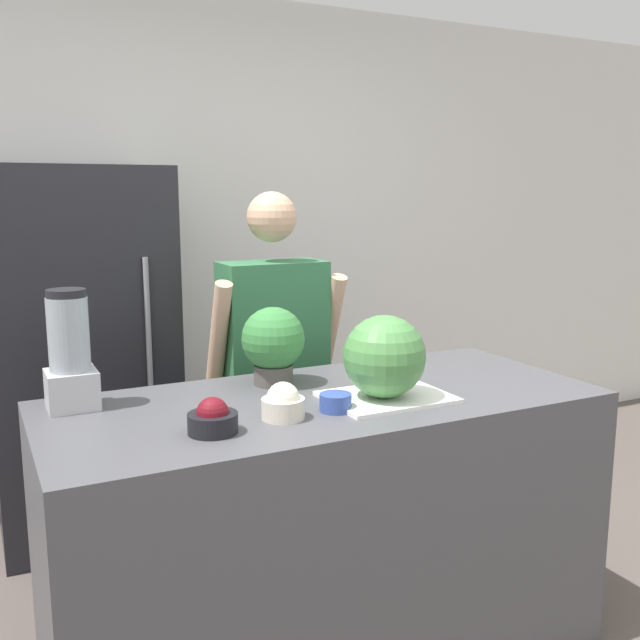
{
  "coord_description": "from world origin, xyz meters",
  "views": [
    {
      "loc": [
        -1.02,
        -1.61,
        1.59
      ],
      "look_at": [
        0.0,
        0.43,
        1.18
      ],
      "focal_mm": 40.0,
      "sensor_mm": 36.0,
      "label": 1
    }
  ],
  "objects_px": {
    "watermelon": "(384,357)",
    "bowl_cherries": "(213,419)",
    "bowl_cream": "(283,404)",
    "refrigerator": "(82,355)",
    "potted_plant": "(273,343)",
    "person": "(274,378)",
    "bowl_small_blue": "(335,402)",
    "blender": "(70,355)"
  },
  "relations": [
    {
      "from": "watermelon",
      "to": "potted_plant",
      "type": "bearing_deg",
      "value": 124.53
    },
    {
      "from": "watermelon",
      "to": "potted_plant",
      "type": "distance_m",
      "value": 0.42
    },
    {
      "from": "bowl_cherries",
      "to": "bowl_cream",
      "type": "height_order",
      "value": "bowl_cream"
    },
    {
      "from": "bowl_cherries",
      "to": "bowl_cream",
      "type": "relative_size",
      "value": 1.1
    },
    {
      "from": "watermelon",
      "to": "person",
      "type": "bearing_deg",
      "value": 91.84
    },
    {
      "from": "watermelon",
      "to": "blender",
      "type": "relative_size",
      "value": 0.71
    },
    {
      "from": "person",
      "to": "bowl_small_blue",
      "type": "bearing_deg",
      "value": -100.47
    },
    {
      "from": "bowl_cherries",
      "to": "refrigerator",
      "type": "bearing_deg",
      "value": 95.01
    },
    {
      "from": "watermelon",
      "to": "bowl_cherries",
      "type": "distance_m",
      "value": 0.6
    },
    {
      "from": "potted_plant",
      "to": "person",
      "type": "bearing_deg",
      "value": 67.21
    },
    {
      "from": "bowl_cherries",
      "to": "potted_plant",
      "type": "distance_m",
      "value": 0.54
    },
    {
      "from": "refrigerator",
      "to": "bowl_small_blue",
      "type": "bearing_deg",
      "value": -70.51
    },
    {
      "from": "bowl_small_blue",
      "to": "blender",
      "type": "xyz_separation_m",
      "value": [
        -0.72,
        0.39,
        0.14
      ]
    },
    {
      "from": "refrigerator",
      "to": "bowl_cherries",
      "type": "relative_size",
      "value": 12.1
    },
    {
      "from": "bowl_cream",
      "to": "blender",
      "type": "xyz_separation_m",
      "value": [
        -0.54,
        0.38,
        0.12
      ]
    },
    {
      "from": "person",
      "to": "watermelon",
      "type": "bearing_deg",
      "value": -88.16
    },
    {
      "from": "watermelon",
      "to": "bowl_small_blue",
      "type": "height_order",
      "value": "watermelon"
    },
    {
      "from": "refrigerator",
      "to": "potted_plant",
      "type": "xyz_separation_m",
      "value": [
        0.48,
        -1.14,
        0.23
      ]
    },
    {
      "from": "watermelon",
      "to": "bowl_cherries",
      "type": "relative_size",
      "value": 1.88
    },
    {
      "from": "person",
      "to": "blender",
      "type": "relative_size",
      "value": 4.28
    },
    {
      "from": "bowl_cherries",
      "to": "blender",
      "type": "relative_size",
      "value": 0.38
    },
    {
      "from": "refrigerator",
      "to": "bowl_cream",
      "type": "relative_size",
      "value": 13.28
    },
    {
      "from": "bowl_small_blue",
      "to": "blender",
      "type": "height_order",
      "value": "blender"
    },
    {
      "from": "person",
      "to": "bowl_cherries",
      "type": "distance_m",
      "value": 1.07
    },
    {
      "from": "refrigerator",
      "to": "bowl_cream",
      "type": "height_order",
      "value": "refrigerator"
    },
    {
      "from": "bowl_cherries",
      "to": "blender",
      "type": "xyz_separation_m",
      "value": [
        -0.32,
        0.42,
        0.13
      ]
    },
    {
      "from": "bowl_small_blue",
      "to": "potted_plant",
      "type": "distance_m",
      "value": 0.39
    },
    {
      "from": "bowl_cream",
      "to": "refrigerator",
      "type": "bearing_deg",
      "value": 103.53
    },
    {
      "from": "bowl_small_blue",
      "to": "person",
      "type": "bearing_deg",
      "value": 79.53
    },
    {
      "from": "person",
      "to": "potted_plant",
      "type": "relative_size",
      "value": 5.85
    },
    {
      "from": "potted_plant",
      "to": "watermelon",
      "type": "bearing_deg",
      "value": -55.47
    },
    {
      "from": "bowl_small_blue",
      "to": "watermelon",
      "type": "bearing_deg",
      "value": 7.56
    },
    {
      "from": "watermelon",
      "to": "potted_plant",
      "type": "relative_size",
      "value": 0.97
    },
    {
      "from": "refrigerator",
      "to": "blender",
      "type": "relative_size",
      "value": 4.57
    },
    {
      "from": "refrigerator",
      "to": "person",
      "type": "relative_size",
      "value": 1.07
    },
    {
      "from": "blender",
      "to": "potted_plant",
      "type": "distance_m",
      "value": 0.67
    },
    {
      "from": "person",
      "to": "bowl_cream",
      "type": "bearing_deg",
      "value": -111.06
    },
    {
      "from": "watermelon",
      "to": "blender",
      "type": "bearing_deg",
      "value": 157.98
    },
    {
      "from": "refrigerator",
      "to": "blender",
      "type": "distance_m",
      "value": 1.16
    },
    {
      "from": "bowl_cream",
      "to": "bowl_cherries",
      "type": "bearing_deg",
      "value": -172.31
    },
    {
      "from": "refrigerator",
      "to": "person",
      "type": "xyz_separation_m",
      "value": [
        0.69,
        -0.63,
        -0.04
      ]
    },
    {
      "from": "bowl_cream",
      "to": "potted_plant",
      "type": "relative_size",
      "value": 0.47
    }
  ]
}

